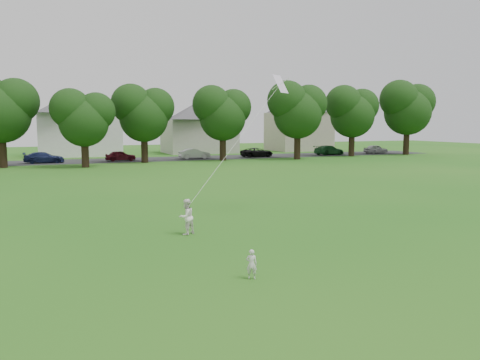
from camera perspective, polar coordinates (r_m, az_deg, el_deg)
name	(u,v)px	position (r m, az deg, el deg)	size (l,w,h in m)	color
ground	(205,277)	(12.78, -4.28, -11.68)	(160.00, 160.00, 0.00)	#1D5E15
street	(86,161)	(53.82, -18.24, 2.19)	(90.00, 7.00, 0.01)	#2D2D30
toddler	(252,264)	(12.47, 1.41, -10.21)	(0.29, 0.19, 0.80)	silver
older_boy	(186,217)	(17.35, -6.56, -4.48)	(0.64, 0.50, 1.32)	white
kite	(238,140)	(19.13, -0.23, 4.88)	(3.11, 1.79, 7.62)	white
tree_row	(117,104)	(48.74, -14.74, 8.97)	(83.66, 8.67, 10.22)	black
parked_cars	(139,155)	(53.47, -12.17, 2.99)	(72.17, 2.23, 1.23)	black
house_row	(79,116)	(63.65, -19.08, 7.41)	(76.58, 14.20, 10.55)	white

